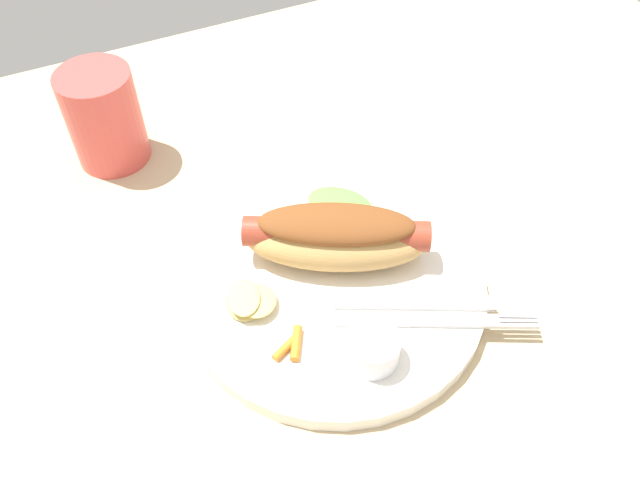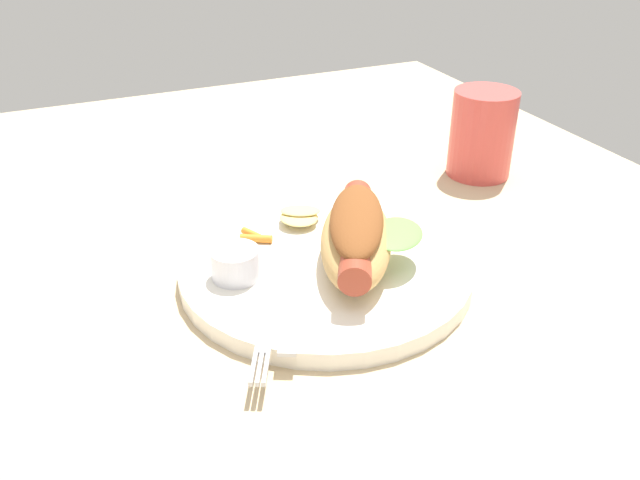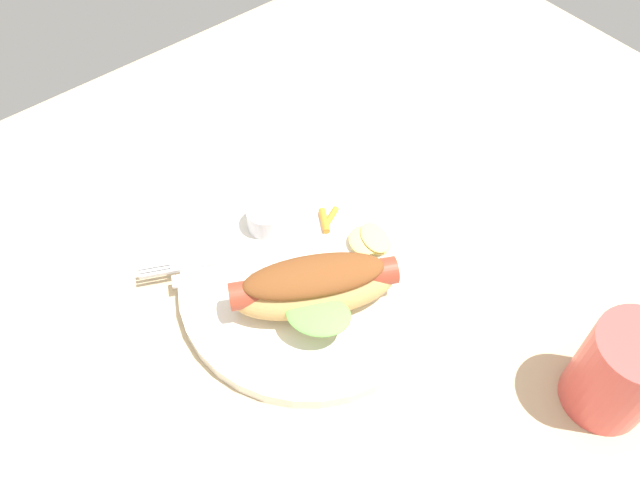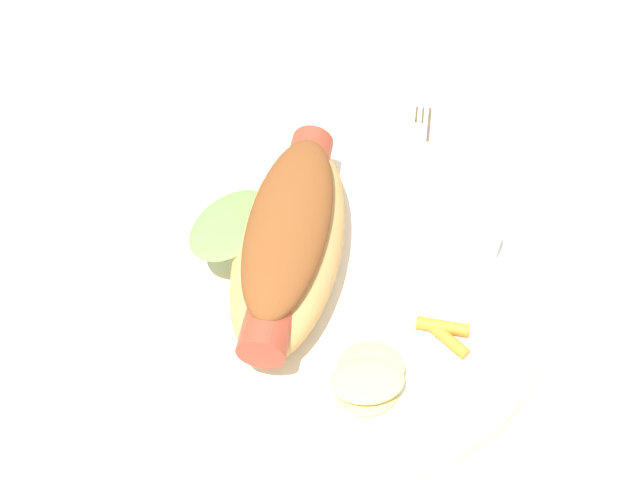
{
  "view_description": "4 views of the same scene",
  "coord_description": "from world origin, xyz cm",
  "px_view_note": "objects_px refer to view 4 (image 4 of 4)",
  "views": [
    {
      "loc": [
        15.7,
        31.18,
        46.44
      ],
      "look_at": [
        0.73,
        -0.53,
        5.84
      ],
      "focal_mm": 36.48,
      "sensor_mm": 36.0,
      "label": 1
    },
    {
      "loc": [
        -46.68,
        22.14,
        33.23
      ],
      "look_at": [
        0.3,
        1.26,
        3.66
      ],
      "focal_mm": 37.61,
      "sensor_mm": 36.0,
      "label": 2
    },
    {
      "loc": [
        -21.83,
        -27.93,
        55.2
      ],
      "look_at": [
        1.95,
        1.58,
        5.57
      ],
      "focal_mm": 36.04,
      "sensor_mm": 36.0,
      "label": 3
    },
    {
      "loc": [
        26.88,
        -8.82,
        41.11
      ],
      "look_at": [
        -0.86,
        0.21,
        4.17
      ],
      "focal_mm": 45.22,
      "sensor_mm": 36.0,
      "label": 4
    }
  ],
  "objects_px": {
    "knife": "(384,194)",
    "chips_pile": "(372,378)",
    "hot_dog": "(288,239)",
    "sauce_ramekin": "(466,236)",
    "carrot_garnish": "(445,332)",
    "plate": "(334,282)",
    "fork": "(413,183)"
  },
  "relations": [
    {
      "from": "plate",
      "to": "fork",
      "type": "height_order",
      "value": "fork"
    },
    {
      "from": "plate",
      "to": "fork",
      "type": "xyz_separation_m",
      "value": [
        -0.05,
        0.07,
        0.01
      ]
    },
    {
      "from": "plate",
      "to": "carrot_garnish",
      "type": "bearing_deg",
      "value": 37.21
    },
    {
      "from": "carrot_garnish",
      "to": "plate",
      "type": "bearing_deg",
      "value": -142.79
    },
    {
      "from": "plate",
      "to": "sauce_ramekin",
      "type": "distance_m",
      "value": 0.08
    },
    {
      "from": "knife",
      "to": "chips_pile",
      "type": "bearing_deg",
      "value": -177.48
    },
    {
      "from": "carrot_garnish",
      "to": "sauce_ramekin",
      "type": "bearing_deg",
      "value": 146.14
    },
    {
      "from": "plate",
      "to": "carrot_garnish",
      "type": "xyz_separation_m",
      "value": [
        0.06,
        0.05,
        0.01
      ]
    },
    {
      "from": "knife",
      "to": "plate",
      "type": "bearing_deg",
      "value": 160.3
    },
    {
      "from": "fork",
      "to": "sauce_ramekin",
      "type": "bearing_deg",
      "value": -145.56
    },
    {
      "from": "plate",
      "to": "carrot_garnish",
      "type": "distance_m",
      "value": 0.08
    },
    {
      "from": "hot_dog",
      "to": "sauce_ramekin",
      "type": "relative_size",
      "value": 4.05
    },
    {
      "from": "hot_dog",
      "to": "sauce_ramekin",
      "type": "distance_m",
      "value": 0.11
    },
    {
      "from": "chips_pile",
      "to": "carrot_garnish",
      "type": "xyz_separation_m",
      "value": [
        -0.02,
        0.05,
        -0.0
      ]
    },
    {
      "from": "chips_pile",
      "to": "hot_dog",
      "type": "bearing_deg",
      "value": -167.53
    },
    {
      "from": "fork",
      "to": "carrot_garnish",
      "type": "distance_m",
      "value": 0.12
    },
    {
      "from": "plate",
      "to": "chips_pile",
      "type": "relative_size",
      "value": 5.24
    },
    {
      "from": "hot_dog",
      "to": "chips_pile",
      "type": "relative_size",
      "value": 3.37
    },
    {
      "from": "sauce_ramekin",
      "to": "chips_pile",
      "type": "distance_m",
      "value": 0.11
    },
    {
      "from": "plate",
      "to": "chips_pile",
      "type": "distance_m",
      "value": 0.08
    },
    {
      "from": "fork",
      "to": "carrot_garnish",
      "type": "relative_size",
      "value": 4.68
    },
    {
      "from": "chips_pile",
      "to": "plate",
      "type": "bearing_deg",
      "value": 176.72
    },
    {
      "from": "chips_pile",
      "to": "carrot_garnish",
      "type": "height_order",
      "value": "chips_pile"
    },
    {
      "from": "hot_dog",
      "to": "carrot_garnish",
      "type": "distance_m",
      "value": 0.1
    },
    {
      "from": "carrot_garnish",
      "to": "hot_dog",
      "type": "bearing_deg",
      "value": -136.22
    },
    {
      "from": "fork",
      "to": "carrot_garnish",
      "type": "bearing_deg",
      "value": -167.22
    },
    {
      "from": "hot_dog",
      "to": "fork",
      "type": "height_order",
      "value": "hot_dog"
    },
    {
      "from": "knife",
      "to": "chips_pile",
      "type": "xyz_separation_m",
      "value": [
        0.13,
        -0.06,
        0.01
      ]
    },
    {
      "from": "sauce_ramekin",
      "to": "fork",
      "type": "xyz_separation_m",
      "value": [
        -0.06,
        -0.01,
        -0.01
      ]
    },
    {
      "from": "knife",
      "to": "fork",
      "type": "bearing_deg",
      "value": -54.88
    },
    {
      "from": "plate",
      "to": "hot_dog",
      "type": "bearing_deg",
      "value": -117.71
    },
    {
      "from": "plate",
      "to": "carrot_garnish",
      "type": "relative_size",
      "value": 7.91
    }
  ]
}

